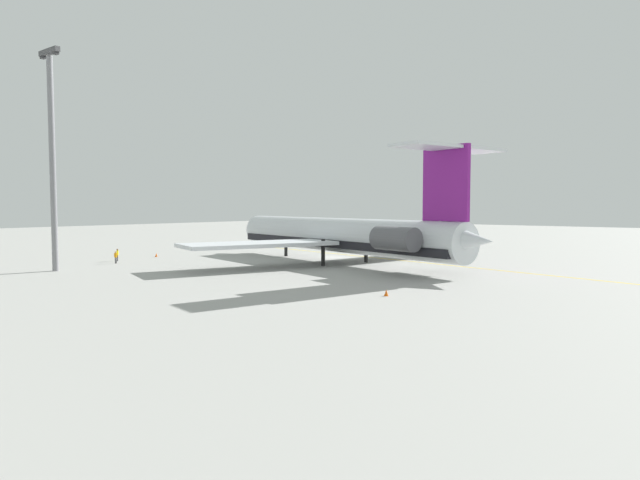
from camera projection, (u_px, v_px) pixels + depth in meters
name	position (u px, v px, depth m)	size (l,w,h in m)	color
ground	(333.00, 257.00, 83.37)	(301.93, 301.93, 0.00)	#9E9E99
main_jetliner	(345.00, 235.00, 73.62)	(47.67, 42.68, 14.11)	silver
ground_crew_near_nose	(116.00, 256.00, 74.50)	(0.27, 0.37, 1.67)	black
ground_crew_near_tail	(361.00, 240.00, 108.10)	(0.43, 0.27, 1.72)	black
ground_crew_portside	(117.00, 253.00, 77.61)	(0.38, 0.29, 1.74)	black
safety_cone_nose	(156.00, 255.00, 84.15)	(0.40, 0.40, 0.55)	#EA590F
safety_cone_wingtip	(386.00, 293.00, 47.82)	(0.40, 0.40, 0.55)	#EA590F
taxiway_centreline	(377.00, 258.00, 82.36)	(81.47, 0.36, 0.01)	gold
light_mast	(52.00, 151.00, 65.22)	(4.00, 0.70, 25.81)	slate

